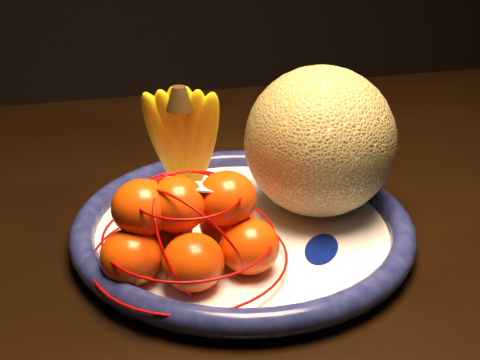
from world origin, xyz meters
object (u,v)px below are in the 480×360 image
object	(u,v)px
fruit_bowl	(243,226)
banana_bunch	(184,140)
cantaloupe	(320,142)
mandarin_bag	(189,229)
dining_table	(241,226)

from	to	relation	value
fruit_bowl	banana_bunch	distance (m)	0.12
cantaloupe	banana_bunch	size ratio (longest dim) A/B	1.01
cantaloupe	mandarin_bag	distance (m)	0.20
dining_table	mandarin_bag	world-z (taller)	mandarin_bag
banana_bunch	dining_table	bearing A→B (deg)	58.83
fruit_bowl	cantaloupe	xyz separation A→B (m)	(0.10, 0.01, 0.09)
fruit_bowl	mandarin_bag	xyz separation A→B (m)	(-0.08, -0.06, 0.04)
dining_table	mandarin_bag	xyz separation A→B (m)	(-0.13, -0.21, 0.13)
fruit_bowl	cantaloupe	bearing A→B (deg)	7.12
cantaloupe	mandarin_bag	world-z (taller)	cantaloupe
fruit_bowl	mandarin_bag	size ratio (longest dim) A/B	1.56
cantaloupe	mandarin_bag	bearing A→B (deg)	-157.35
dining_table	fruit_bowl	world-z (taller)	fruit_bowl
fruit_bowl	dining_table	bearing A→B (deg)	72.42
fruit_bowl	banana_bunch	bearing A→B (deg)	127.16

